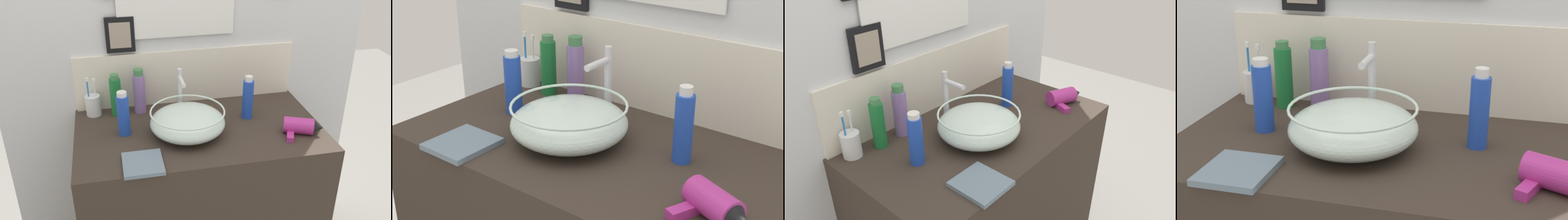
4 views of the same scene
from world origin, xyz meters
TOP-DOWN VIEW (x-y plane):
  - glass_bowl_sink at (-0.06, -0.03)m, footprint 0.33×0.33m
  - faucet at (-0.06, 0.14)m, footprint 0.02×0.12m
  - hair_drier at (0.44, -0.13)m, footprint 0.19×0.14m
  - toothbrush_cup at (-0.47, 0.24)m, footprint 0.07×0.07m
  - soap_dispenser at (-0.34, 0.03)m, footprint 0.05×0.05m
  - spray_bottle at (0.25, 0.06)m, footprint 0.05×0.05m
  - lotion_bottle at (-0.25, 0.23)m, footprint 0.06×0.06m
  - shampoo_bottle at (-0.36, 0.22)m, footprint 0.05×0.05m
  - hand_towel at (-0.28, -0.23)m, footprint 0.16×0.17m

SIDE VIEW (x-z plane):
  - hand_towel at x=-0.28m, z-range 0.88..0.90m
  - hair_drier at x=0.44m, z-range 0.88..0.96m
  - toothbrush_cup at x=-0.47m, z-range 0.84..1.03m
  - glass_bowl_sink at x=-0.06m, z-range 0.89..1.01m
  - shampoo_bottle at x=-0.36m, z-range 0.88..1.09m
  - soap_dispenser at x=-0.34m, z-range 0.88..1.09m
  - spray_bottle at x=0.25m, z-range 0.88..1.09m
  - lotion_bottle at x=-0.25m, z-range 0.88..1.10m
  - faucet at x=-0.06m, z-range 0.90..1.14m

